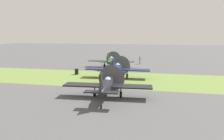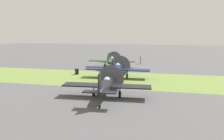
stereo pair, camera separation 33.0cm
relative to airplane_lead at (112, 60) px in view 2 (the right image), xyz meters
name	(u,v)px [view 2 (the right image)]	position (x,y,z in m)	size (l,w,h in m)	color
ground_plane	(128,67)	(3.05, 0.61, -1.32)	(160.00, 160.00, 0.00)	#515154
grass_verge	(117,79)	(3.05, -10.06, -1.32)	(120.00, 11.00, 0.01)	olive
airplane_lead	(112,60)	(0.00, 0.00, 0.00)	(8.86, 7.02, 3.16)	#233D28
airplane_wingman	(117,69)	(2.96, -9.54, 0.08)	(9.38, 7.45, 3.35)	#141E47
airplane_trail	(106,85)	(3.70, -19.26, 0.04)	(9.13, 7.22, 3.25)	black
ground_crew_chief	(141,60)	(5.03, 5.64, -0.41)	(0.38, 0.58, 1.73)	#9E998E
fuel_drum	(77,72)	(-3.87, -8.03, -0.87)	(0.60, 0.60, 0.90)	black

